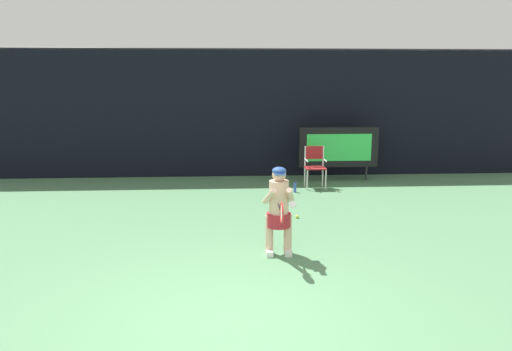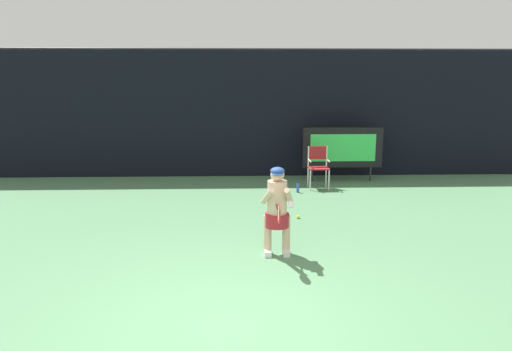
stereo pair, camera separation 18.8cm
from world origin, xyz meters
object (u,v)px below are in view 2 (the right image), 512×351
at_px(water_bottle, 298,188).
at_px(tennis_ball_loose, 298,217).
at_px(tennis_player, 277,208).
at_px(tennis_racket, 279,212).
at_px(umpire_chair, 318,165).
at_px(scoreboard, 342,147).

distance_m(water_bottle, tennis_ball_loose, 2.26).
relative_size(tennis_player, tennis_racket, 2.37).
distance_m(tennis_player, tennis_racket, 0.59).
distance_m(umpire_chair, tennis_racket, 5.47).
bearing_deg(tennis_racket, scoreboard, 81.08).
bearing_deg(tennis_ball_loose, tennis_racket, -103.60).
xyz_separation_m(water_bottle, tennis_ball_loose, (-0.27, -2.24, -0.09)).
bearing_deg(tennis_player, water_bottle, 78.44).
height_order(tennis_player, tennis_racket, tennis_player).
distance_m(umpire_chair, water_bottle, 0.91).
relative_size(scoreboard, water_bottle, 8.30).
relative_size(scoreboard, tennis_racket, 3.65).
bearing_deg(tennis_racket, tennis_player, 99.06).
height_order(water_bottle, tennis_player, tennis_player).
relative_size(umpire_chair, water_bottle, 4.08).
height_order(scoreboard, tennis_ball_loose, scoreboard).
height_order(tennis_racket, tennis_ball_loose, tennis_racket).
bearing_deg(tennis_racket, tennis_ball_loose, 87.85).
bearing_deg(water_bottle, tennis_ball_loose, -96.83).
bearing_deg(tennis_player, umpire_chair, 72.88).
bearing_deg(tennis_player, scoreboard, 67.88).
distance_m(umpire_chair, tennis_ball_loose, 2.92).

